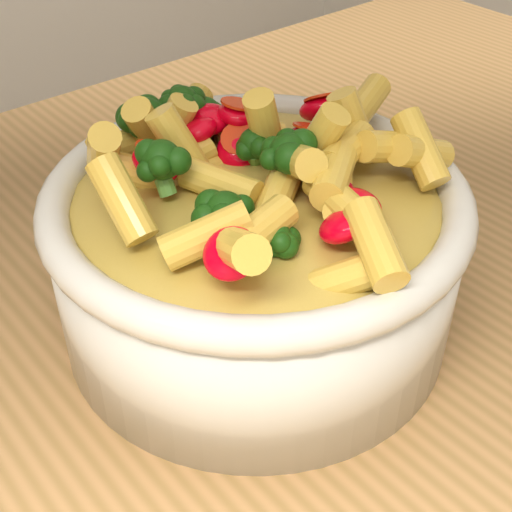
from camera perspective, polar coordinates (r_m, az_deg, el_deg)
table at (r=0.59m, az=3.24°, el=-9.81°), size 1.20×0.80×0.90m
serving_bowl at (r=0.45m, az=-0.00°, el=0.14°), size 0.26×0.26×0.11m
pasta_salad at (r=0.41m, az=-0.00°, el=7.76°), size 0.21×0.21×0.05m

